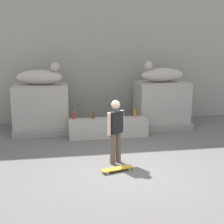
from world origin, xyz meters
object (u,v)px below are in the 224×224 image
bottle_brown (93,115)px  statue_reclining_right (161,74)px  skateboard (117,169)px  bottle_orange (135,114)px  bottle_red (74,116)px  statue_reclining_left (41,77)px  skater (116,129)px

bottle_brown → statue_reclining_right: bearing=20.5°
skateboard → bottle_orange: (1.16, 3.00, 0.66)m
statue_reclining_right → bottle_red: statue_reclining_right is taller
statue_reclining_left → bottle_red: size_ratio=6.17×
bottle_orange → skater: bearing=-114.4°
bottle_red → bottle_orange: bearing=-4.5°
bottle_orange → bottle_red: 2.03m
statue_reclining_right → bottle_brown: statue_reclining_right is taller
statue_reclining_left → skater: statue_reclining_left is taller
bottle_brown → skater: bearing=-83.8°
statue_reclining_right → bottle_brown: 3.06m
statue_reclining_left → statue_reclining_right: (4.34, 0.01, 0.00)m
statue_reclining_left → bottle_red: 1.87m
skater → bottle_red: skater is taller
statue_reclining_left → skater: (1.97, -3.56, -1.00)m
bottle_orange → bottle_red: bottle_orange is taller
statue_reclining_left → bottle_brown: statue_reclining_left is taller
skater → bottle_red: (-0.92, 2.60, -0.22)m
statue_reclining_left → bottle_orange: bearing=-8.9°
bottle_orange → bottle_brown: size_ratio=1.03×
statue_reclining_right → bottle_red: (-3.28, -0.97, -1.21)m
bottle_red → skater: bearing=-70.5°
bottle_orange → bottle_red: size_ratio=1.14×
bottle_brown → bottle_orange: bearing=-5.8°
skater → bottle_orange: (1.10, 2.44, -0.20)m
statue_reclining_right → statue_reclining_left: bearing=-3.0°
statue_reclining_right → bottle_orange: (-1.26, -1.13, -1.20)m
bottle_brown → statue_reclining_left: bearing=149.9°
skater → skateboard: size_ratio=2.03×
bottle_orange → skateboard: bearing=-111.2°
skater → statue_reclining_left: bearing=85.4°
skateboard → bottle_brown: bearing=78.5°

